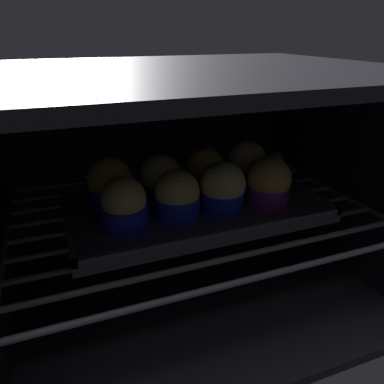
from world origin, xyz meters
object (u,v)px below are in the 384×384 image
Objects in this scene: baking_tray at (192,207)px; muffin_row1_col0 at (110,184)px; muffin_row0_col2 at (223,188)px; muffin_row1_col1 at (160,179)px; muffin_row1_col2 at (205,172)px; muffin_row0_col1 at (177,197)px; muffin_row0_col3 at (269,182)px; muffin_row1_col3 at (246,165)px; muffin_row0_col0 at (124,205)px.

muffin_row1_col0 is (-11.82, 3.75, 4.18)cm from baking_tray.
muffin_row0_col2 is 10.47cm from muffin_row1_col1.
muffin_row1_col1 is 0.94× the size of muffin_row1_col2.
baking_tray is 4.86× the size of muffin_row1_col0.
muffin_row0_col1 is 7.42cm from muffin_row1_col1.
muffin_row1_col1 is at bearing 134.83° from muffin_row0_col2.
muffin_row1_col1 reaches higher than muffin_row0_col1.
muffin_row0_col3 is 1.02× the size of muffin_row1_col3.
muffin_row1_col0 and muffin_row1_col3 have the same top height.
muffin_row0_col0 is (-11.21, -3.77, 3.84)cm from baking_tray.
muffin_row0_col1 is 0.91× the size of muffin_row1_col2.
muffin_row1_col2 is 1.00× the size of muffin_row1_col3.
muffin_row1_col1 is (-14.94, 7.93, -0.26)cm from muffin_row0_col3.
muffin_row0_col0 reaches higher than muffin_row0_col1.
muffin_row0_col0 is at bearing -178.85° from muffin_row0_col2.
muffin_row0_col0 is 14.73cm from muffin_row0_col2.
muffin_row0_col0 is 0.95× the size of muffin_row0_col2.
muffin_row0_col1 is 7.08cm from muffin_row0_col2.
baking_tray is 6.18cm from muffin_row0_col1.
muffin_row0_col3 is at bearing -92.70° from muffin_row1_col3.
baking_tray is 6.43cm from muffin_row1_col2.
baking_tray is at bearing 18.56° from muffin_row0_col0.
muffin_row0_col1 is 10.97cm from muffin_row1_col0.
muffin_row0_col3 is 24.17cm from muffin_row1_col0.
muffin_row1_col3 is at bearing 0.24° from muffin_row1_col0.
muffin_row1_col3 is at bearing 18.56° from muffin_row0_col0.
muffin_row1_col0 is at bearing -179.76° from muffin_row1_col3.
muffin_row0_col1 is 14.65cm from muffin_row0_col3.
muffin_row0_col1 is at bearing 179.88° from muffin_row0_col2.
muffin_row0_col3 is at bearing -27.96° from muffin_row1_col1.
baking_tray is at bearing -136.18° from muffin_row1_col2.
muffin_row1_col0 reaches higher than muffin_row0_col2.
muffin_row1_col2 is at bearing -177.21° from muffin_row1_col3.
muffin_row1_col0 is (-22.90, 7.72, 0.19)cm from muffin_row0_col3.
muffin_row1_col1 is at bearing 92.35° from muffin_row0_col1.
muffin_row0_col1 is 0.88× the size of muffin_row0_col3.
muffin_row0_col2 is 10.79cm from muffin_row1_col3.
muffin_row0_col0 is at bearing -161.44° from muffin_row1_col3.
baking_tray is 5.23× the size of muffin_row0_col0.
muffin_row1_col3 is (15.01, 7.30, 0.55)cm from muffin_row0_col1.
muffin_row0_col1 is at bearing 177.96° from muffin_row0_col3.
muffin_row0_col1 is 9.97cm from muffin_row1_col2.
muffin_row1_col0 reaches higher than muffin_row0_col0.
muffin_row0_col2 is at bearing -44.62° from baking_tray.
muffin_row0_col3 is 1.03× the size of muffin_row1_col2.
muffin_row0_col3 is at bearing -19.75° from baking_tray.
muffin_row0_col0 is at bearing -154.00° from muffin_row1_col2.
muffin_row1_col2 is (7.47, -0.49, 0.31)cm from muffin_row1_col1.
muffin_row0_col0 is 7.54cm from muffin_row1_col0.
muffin_row1_col1 reaches higher than muffin_row0_col0.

